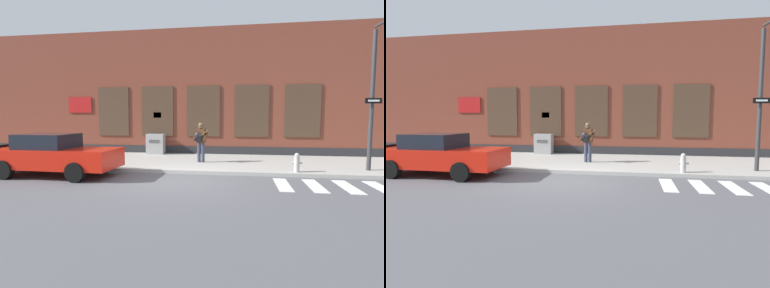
% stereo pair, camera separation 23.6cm
% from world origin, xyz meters
% --- Properties ---
extents(ground_plane, '(160.00, 160.00, 0.00)m').
position_xyz_m(ground_plane, '(0.00, 0.00, 0.00)').
color(ground_plane, '#56565B').
extents(sidewalk, '(28.00, 5.39, 0.13)m').
position_xyz_m(sidewalk, '(0.00, 4.08, 0.07)').
color(sidewalk, '#ADAAA3').
rests_on(sidewalk, ground).
extents(building_backdrop, '(28.00, 4.06, 6.95)m').
position_xyz_m(building_backdrop, '(-0.00, 8.77, 3.47)').
color(building_backdrop, brown).
rests_on(building_backdrop, ground).
extents(crosswalk, '(5.20, 1.90, 0.01)m').
position_xyz_m(crosswalk, '(5.72, 0.09, 0.01)').
color(crosswalk, silver).
rests_on(crosswalk, ground).
extents(red_car, '(4.64, 2.06, 1.53)m').
position_xyz_m(red_car, '(-4.69, 0.30, 0.77)').
color(red_car, red).
rests_on(red_car, ground).
extents(busker, '(0.72, 0.60, 1.76)m').
position_xyz_m(busker, '(0.26, 3.60, 1.13)').
color(busker, '#33384C').
rests_on(busker, sidewalk).
extents(utility_box, '(0.96, 0.65, 1.09)m').
position_xyz_m(utility_box, '(-2.57, 6.32, 0.68)').
color(utility_box, '#9E9E9E').
rests_on(utility_box, sidewalk).
extents(fire_hydrant, '(0.38, 0.20, 0.70)m').
position_xyz_m(fire_hydrant, '(4.04, 1.74, 0.48)').
color(fire_hydrant, '#B2ADA8').
rests_on(fire_hydrant, sidewalk).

